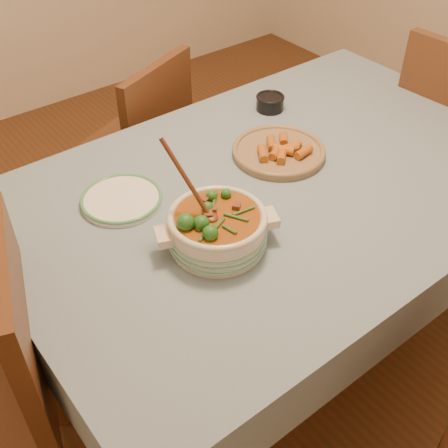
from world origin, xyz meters
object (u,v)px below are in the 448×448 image
Objects in this scene: dining_table at (282,202)px; chair_far at (141,146)px; stew_casserole at (217,227)px; condiment_bowl at (270,102)px; white_plate at (122,199)px; fried_plate at (279,150)px.

chair_far reaches higher than dining_table.
stew_casserole is 0.99m from chair_far.
dining_table is 15.77× the size of condiment_bowl.
condiment_bowl is at bearing 54.51° from dining_table.
white_plate is at bearing 34.31° from chair_far.
condiment_bowl reaches higher than dining_table.
stew_casserole is at bearing -152.32° from fried_plate.
white_plate is at bearing 108.69° from stew_casserole.
fried_plate is at bearing -10.67° from white_plate.
dining_table is 4.59× the size of fried_plate.
dining_table is 0.43m from condiment_bowl.
chair_far reaches higher than white_plate.
condiment_bowl is 0.29× the size of fried_plate.
condiment_bowl is 0.29m from fried_plate.
condiment_bowl is (0.68, 0.14, 0.02)m from white_plate.
dining_table is at bearing -125.49° from condiment_bowl.
condiment_bowl is (0.58, 0.45, -0.03)m from stew_casserole.
condiment_bowl is (0.24, 0.34, 0.12)m from dining_table.
chair_far reaches higher than fried_plate.
stew_casserole is 0.37× the size of chair_far.
fried_plate is 0.75m from chair_far.
condiment_bowl is 0.60m from chair_far.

